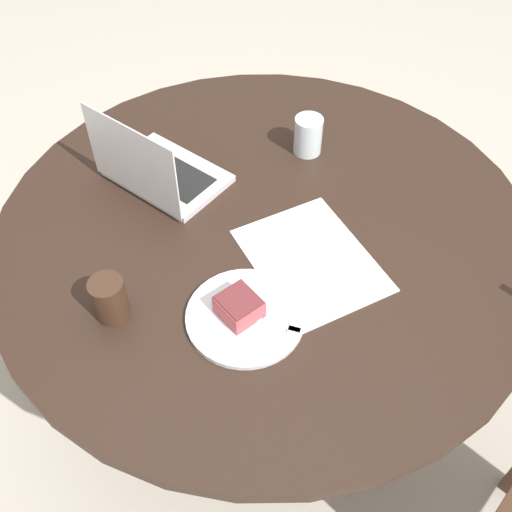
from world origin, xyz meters
name	(u,v)px	position (x,y,z in m)	size (l,w,h in m)	color
ground_plane	(263,371)	(0.00, 0.00, 0.00)	(12.00, 12.00, 0.00)	#B7AD9E
dining_table	(265,249)	(0.00, 0.00, 0.61)	(1.33, 1.33, 0.71)	black
paper_document	(311,260)	(-0.11, -0.12, 0.71)	(0.42, 0.40, 0.00)	white
plate	(245,317)	(-0.29, 0.02, 0.71)	(0.26, 0.26, 0.01)	silver
cake_slice	(239,306)	(-0.28, 0.03, 0.74)	(0.12, 0.12, 0.05)	#B74C51
fork	(270,323)	(-0.31, -0.03, 0.72)	(0.06, 0.17, 0.00)	silver
coffee_glass	(109,299)	(-0.30, 0.31, 0.76)	(0.07, 0.07, 0.10)	#3D2619
water_glass	(308,135)	(0.29, -0.09, 0.76)	(0.08, 0.08, 0.11)	silver
laptop	(158,171)	(0.12, 0.29, 0.75)	(0.34, 0.36, 0.23)	silver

